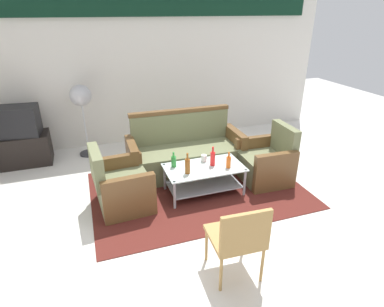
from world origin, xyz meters
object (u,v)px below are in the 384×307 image
bottle_red (213,158)px  tv_stand (25,149)px  coffee_table (204,176)px  bottle_brown (188,166)px  armchair_right (266,163)px  cup (204,158)px  television (19,121)px  wicker_chair (239,236)px  couch (185,153)px  pedestal_fan (81,100)px  armchair_left (121,187)px  bottle_green (174,161)px  bottle_orange (229,162)px

bottle_red → tv_stand: 3.24m
coffee_table → bottle_brown: bearing=-160.4°
armchair_right → cup: size_ratio=8.50×
television → coffee_table: bearing=148.2°
wicker_chair → armchair_right: bearing=54.4°
couch → bottle_red: size_ratio=6.43×
bottle_brown → pedestal_fan: (-1.23, 2.02, 0.49)m
armchair_right → bottle_brown: armchair_right is taller
coffee_table → armchair_left: bearing=178.2°
armchair_left → tv_stand: size_ratio=1.06×
bottle_green → bottle_brown: bearing=-64.1°
pedestal_fan → wicker_chair: (1.24, -3.50, -0.52)m
bottle_orange → armchair_left: bearing=173.7°
bottle_brown → bottle_orange: (0.59, -0.03, -0.02)m
coffee_table → bottle_green: 0.48m
coffee_table → bottle_red: bottle_red is taller
couch → television: size_ratio=2.85×
coffee_table → couch: bearing=93.7°
couch → tv_stand: bearing=-24.1°
couch → wicker_chair: couch is taller
tv_stand → wicker_chair: bearing=-57.0°
couch → cup: size_ratio=18.11×
armchair_right → pedestal_fan: (-2.54, 1.87, 0.73)m
coffee_table → bottle_orange: bottle_orange is taller
armchair_right → armchair_left: bearing=92.3°
bottle_brown → wicker_chair: size_ratio=0.35×
couch → armchair_left: couch is taller
pedestal_fan → tv_stand: bearing=-177.1°
bottle_red → bottle_orange: bearing=-37.8°
bottle_brown → tv_stand: 2.99m
bottle_red → cup: bearing=113.3°
couch → bottle_red: 0.76m
bottle_red → wicker_chair: size_ratio=0.34×
couch → television: television is taller
bottle_brown → tv_stand: (-2.23, 1.97, -0.26)m
bottle_orange → armchair_right: bearing=13.7°
coffee_table → tv_stand: (-2.51, 1.87, -0.01)m
television → bottle_orange: bearing=149.6°
couch → tv_stand: 2.72m
bottle_brown → coffee_table: bearing=19.6°
cup → television: television is taller
television → bottle_red: bearing=149.8°
television → pedestal_fan: bearing=-172.4°
tv_stand → television: bearing=85.1°
armchair_right → cup: (-0.97, 0.12, 0.17)m
armchair_right → bottle_orange: armchair_right is taller
armchair_left → wicker_chair: (0.88, -1.62, 0.21)m
coffee_table → tv_stand: tv_stand is taller
coffee_table → bottle_orange: 0.40m
armchair_right → wicker_chair: size_ratio=1.01×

